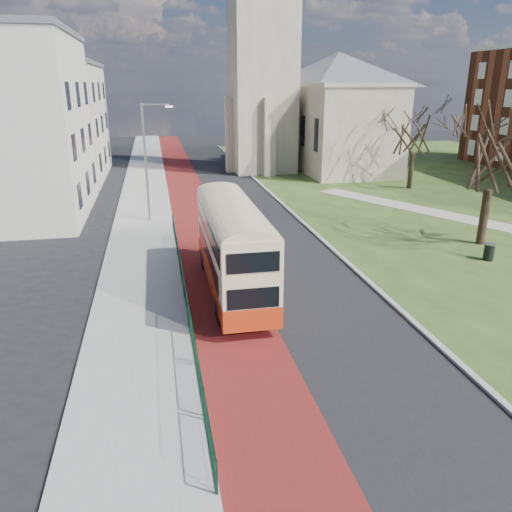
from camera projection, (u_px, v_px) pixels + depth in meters
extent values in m
plane|color=black|center=(266.00, 332.00, 19.81)|extent=(160.00, 160.00, 0.00)
cube|color=black|center=(229.00, 211.00, 38.61)|extent=(9.00, 120.00, 0.01)
cube|color=#591414|center=(194.00, 212.00, 38.11)|extent=(3.40, 120.00, 0.01)
cube|color=gray|center=(143.00, 214.00, 37.38)|extent=(4.00, 120.00, 0.12)
cube|color=#999993|center=(170.00, 213.00, 37.75)|extent=(0.25, 120.00, 0.13)
cube|color=#999993|center=(280.00, 202.00, 41.31)|extent=(0.25, 80.00, 0.13)
cube|color=#304619|center=(494.00, 192.00, 45.05)|extent=(40.00, 80.00, 0.04)
cylinder|color=#0C3420|center=(183.00, 275.00, 22.60)|extent=(0.04, 24.00, 0.04)
cylinder|color=#0C3420|center=(184.00, 295.00, 22.91)|extent=(0.04, 24.00, 0.04)
cube|color=gray|center=(263.00, 57.00, 52.58)|extent=(6.50, 6.50, 24.00)
cube|color=gray|center=(335.00, 129.00, 56.62)|extent=(9.00, 18.00, 9.00)
pyramid|color=#565960|center=(339.00, 52.00, 53.98)|extent=(9.00, 18.00, 3.60)
cube|color=beige|center=(8.00, 129.00, 35.52)|extent=(10.00, 14.00, 12.50)
cube|color=#B6AD9A|center=(51.00, 124.00, 50.59)|extent=(10.00, 16.00, 11.00)
cube|color=#565960|center=(43.00, 63.00, 48.71)|extent=(10.30, 16.30, 0.50)
cylinder|color=gray|center=(146.00, 164.00, 34.29)|extent=(0.16, 0.16, 8.00)
cylinder|color=gray|center=(155.00, 104.00, 33.18)|extent=(1.80, 0.10, 0.10)
cube|color=silver|center=(169.00, 107.00, 33.40)|extent=(0.50, 0.18, 0.12)
cube|color=#B73010|center=(233.00, 274.00, 23.28)|extent=(2.33, 9.96, 0.91)
cube|color=beige|center=(233.00, 238.00, 22.70)|extent=(2.31, 9.91, 2.62)
cube|color=black|center=(208.00, 254.00, 23.01)|extent=(0.08, 8.16, 0.86)
cube|color=black|center=(256.00, 251.00, 23.43)|extent=(0.08, 8.16, 0.86)
cube|color=black|center=(207.00, 227.00, 22.32)|extent=(0.08, 8.96, 0.81)
cube|color=black|center=(257.00, 225.00, 22.74)|extent=(0.08, 8.96, 0.81)
cube|color=black|center=(219.00, 226.00, 27.56)|extent=(2.03, 0.08, 0.95)
cube|color=black|center=(219.00, 202.00, 27.11)|extent=(2.03, 0.08, 0.81)
cube|color=orange|center=(218.00, 193.00, 26.94)|extent=(1.62, 0.10, 0.27)
cylinder|color=black|center=(204.00, 260.00, 26.37)|extent=(0.27, 0.94, 0.94)
cylinder|color=black|center=(243.00, 258.00, 26.76)|extent=(0.27, 0.94, 0.94)
cylinder|color=black|center=(220.00, 311.00, 20.47)|extent=(0.27, 0.94, 0.94)
cylinder|color=black|center=(269.00, 307.00, 20.85)|extent=(0.27, 0.94, 0.94)
cylinder|color=#322419|center=(484.00, 217.00, 30.05)|extent=(0.64, 0.64, 3.36)
cylinder|color=black|center=(411.00, 171.00, 46.29)|extent=(0.55, 0.55, 3.23)
cylinder|color=black|center=(489.00, 252.00, 27.58)|extent=(0.61, 0.61, 0.91)
cylinder|color=gray|center=(490.00, 244.00, 27.42)|extent=(0.65, 0.65, 0.06)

